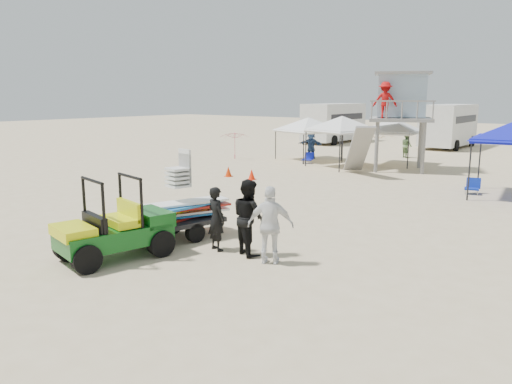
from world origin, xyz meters
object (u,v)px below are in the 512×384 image
Objects in this scene: utility_cart at (112,222)px; surf_trailer at (183,207)px; man_left at (216,219)px; lifeguard_tower at (401,99)px.

surf_trailer reaches higher than utility_cart.
lifeguard_tower is (-1.90, 16.50, 2.89)m from man_left.
lifeguard_tower is (-0.37, 18.54, 2.80)m from utility_cart.
utility_cart is at bearing -88.85° from lifeguard_tower.
man_left is at bearing 53.22° from utility_cart.
utility_cart is 18.75m from lifeguard_tower.
lifeguard_tower is at bearing -67.54° from man_left.
surf_trailer is (0.00, 2.34, -0.04)m from utility_cart.
surf_trailer is at bearing 4.73° from man_left.
man_left is at bearing -11.18° from surf_trailer.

